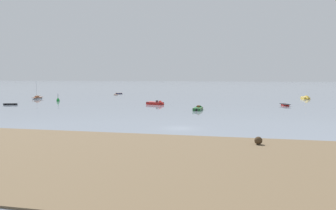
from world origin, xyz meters
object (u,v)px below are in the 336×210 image
object	(u,v)px
sailboat_moored_0	(38,98)
motorboat_moored_0	(306,98)
motorboat_moored_3	(157,104)
channel_buoy	(58,100)
motorboat_moored_1	(198,109)
rowboat_moored_2	(116,95)
rowboat_moored_1	(10,104)
rowboat_moored_3	(119,93)
rowboat_moored_4	(285,105)

from	to	relation	value
sailboat_moored_0	motorboat_moored_0	distance (m)	87.56
motorboat_moored_3	channel_buoy	distance (m)	32.15
motorboat_moored_1	rowboat_moored_2	xyz separation A→B (m)	(-40.05, 51.91, -0.10)
motorboat_moored_1	rowboat_moored_1	bearing A→B (deg)	88.32
motorboat_moored_0	rowboat_moored_1	xyz separation A→B (m)	(-79.24, -40.73, -0.09)
rowboat_moored_3	rowboat_moored_4	world-z (taller)	rowboat_moored_4
rowboat_moored_1	motorboat_moored_1	distance (m)	50.09
motorboat_moored_3	rowboat_moored_3	world-z (taller)	motorboat_moored_3
channel_buoy	rowboat_moored_1	bearing A→B (deg)	-112.70
motorboat_moored_0	rowboat_moored_2	world-z (taller)	motorboat_moored_0
motorboat_moored_3	rowboat_moored_4	distance (m)	32.65
motorboat_moored_0	channel_buoy	size ratio (longest dim) A/B	2.41
rowboat_moored_1	channel_buoy	size ratio (longest dim) A/B	1.74
sailboat_moored_0	motorboat_moored_0	bearing A→B (deg)	99.64
motorboat_moored_0	rowboat_moored_4	size ratio (longest dim) A/B	1.21
rowboat_moored_2	rowboat_moored_3	bearing A→B (deg)	-30.24
rowboat_moored_4	channel_buoy	size ratio (longest dim) A/B	1.99
motorboat_moored_0	rowboat_moored_1	distance (m)	89.10
rowboat_moored_4	rowboat_moored_2	bearing A→B (deg)	42.47
rowboat_moored_3	motorboat_moored_1	bearing A→B (deg)	131.00
rowboat_moored_2	rowboat_moored_4	size ratio (longest dim) A/B	0.62
rowboat_moored_1	rowboat_moored_2	distance (m)	50.23
motorboat_moored_0	rowboat_moored_4	xyz separation A→B (m)	(-9.29, -27.93, -0.07)
rowboat_moored_2	rowboat_moored_3	xyz separation A→B (m)	(-1.88, 8.42, 0.01)
rowboat_moored_1	channel_buoy	bearing A→B (deg)	-130.52
rowboat_moored_4	rowboat_moored_1	bearing A→B (deg)	84.11
rowboat_moored_2	sailboat_moored_0	bearing A→B (deg)	107.28
rowboat_moored_1	rowboat_moored_4	xyz separation A→B (m)	(69.95, 12.80, 0.02)
motorboat_moored_3	rowboat_moored_4	bearing A→B (deg)	27.44
rowboat_moored_2	motorboat_moored_3	bearing A→B (deg)	171.55
motorboat_moored_1	rowboat_moored_3	size ratio (longest dim) A/B	1.46
rowboat_moored_1	motorboat_moored_3	bearing A→B (deg)	175.57
rowboat_moored_2	rowboat_moored_4	world-z (taller)	rowboat_moored_4
sailboat_moored_0	motorboat_moored_1	size ratio (longest dim) A/B	1.24
motorboat_moored_1	rowboat_moored_3	distance (m)	73.47
sailboat_moored_0	rowboat_moored_3	bearing A→B (deg)	155.46
sailboat_moored_0	rowboat_moored_1	xyz separation A→B (m)	(6.12, -21.25, -0.10)
motorboat_moored_3	channel_buoy	bearing A→B (deg)	-167.97
motorboat_moored_0	rowboat_moored_4	bearing A→B (deg)	-24.12
rowboat_moored_1	sailboat_moored_0	bearing A→B (deg)	-91.75
motorboat_moored_0	rowboat_moored_1	world-z (taller)	motorboat_moored_0
channel_buoy	motorboat_moored_3	bearing A→B (deg)	-8.60
rowboat_moored_1	rowboat_moored_2	bearing A→B (deg)	-119.26
sailboat_moored_0	rowboat_moored_1	size ratio (longest dim) A/B	1.50
motorboat_moored_3	channel_buoy	xyz separation A→B (m)	(-31.78, 4.81, 0.21)
motorboat_moored_0	motorboat_moored_1	xyz separation A→B (m)	(-29.23, -43.41, -0.03)
rowboat_moored_1	rowboat_moored_4	distance (m)	71.11
rowboat_moored_3	rowboat_moored_4	xyz separation A→B (m)	(61.86, -44.85, 0.05)
motorboat_moored_3	rowboat_moored_3	size ratio (longest dim) A/B	1.68
rowboat_moored_2	channel_buoy	xyz separation A→B (m)	(-4.22, -35.50, 0.33)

